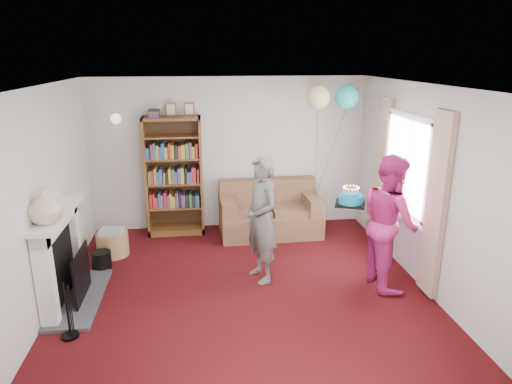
{
  "coord_description": "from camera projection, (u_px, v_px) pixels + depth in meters",
  "views": [
    {
      "loc": [
        -0.5,
        -4.91,
        2.83
      ],
      "look_at": [
        0.21,
        0.6,
        1.15
      ],
      "focal_mm": 32.0,
      "sensor_mm": 36.0,
      "label": 1
    }
  ],
  "objects": [
    {
      "name": "ground",
      "position": [
        245.0,
        297.0,
        5.54
      ],
      "size": [
        5.0,
        5.0,
        0.0
      ],
      "primitive_type": "plane",
      "color": "black",
      "rests_on": "ground"
    },
    {
      "name": "wall_back",
      "position": [
        229.0,
        154.0,
        7.56
      ],
      "size": [
        4.5,
        0.02,
        2.5
      ],
      "primitive_type": "cube",
      "color": "silver",
      "rests_on": "ground"
    },
    {
      "name": "wall_left",
      "position": [
        36.0,
        207.0,
        4.91
      ],
      "size": [
        0.02,
        5.0,
        2.5
      ],
      "primitive_type": "cube",
      "color": "silver",
      "rests_on": "ground"
    },
    {
      "name": "wall_right",
      "position": [
        432.0,
        192.0,
        5.45
      ],
      "size": [
        0.02,
        5.0,
        2.5
      ],
      "primitive_type": "cube",
      "color": "silver",
      "rests_on": "ground"
    },
    {
      "name": "ceiling",
      "position": [
        244.0,
        86.0,
        4.82
      ],
      "size": [
        4.5,
        5.0,
        0.01
      ],
      "primitive_type": "cube",
      "color": "white",
      "rests_on": "wall_back"
    },
    {
      "name": "fireplace",
      "position": [
        66.0,
        261.0,
        5.32
      ],
      "size": [
        0.55,
        1.8,
        1.12
      ],
      "color": "#3F3F42",
      "rests_on": "ground"
    },
    {
      "name": "window_bay",
      "position": [
        406.0,
        183.0,
        6.03
      ],
      "size": [
        0.14,
        2.02,
        2.2
      ],
      "color": "white",
      "rests_on": "ground"
    },
    {
      "name": "wall_sconce",
      "position": [
        116.0,
        119.0,
        7.03
      ],
      "size": [
        0.16,
        0.23,
        0.16
      ],
      "color": "gold",
      "rests_on": "ground"
    },
    {
      "name": "bookcase",
      "position": [
        174.0,
        177.0,
        7.35
      ],
      "size": [
        0.9,
        0.42,
        2.12
      ],
      "color": "#472B14",
      "rests_on": "ground"
    },
    {
      "name": "sofa",
      "position": [
        269.0,
        214.0,
        7.48
      ],
      "size": [
        1.61,
        0.85,
        0.85
      ],
      "rotation": [
        0.0,
        0.0,
        0.03
      ],
      "color": "brown",
      "rests_on": "ground"
    },
    {
      "name": "wicker_basket",
      "position": [
        113.0,
        243.0,
        6.66
      ],
      "size": [
        0.46,
        0.46,
        0.4
      ],
      "rotation": [
        0.0,
        0.0,
        -0.12
      ],
      "color": "#AB7F4F",
      "rests_on": "ground"
    },
    {
      "name": "person_striped",
      "position": [
        262.0,
        220.0,
        5.77
      ],
      "size": [
        0.57,
        0.7,
        1.65
      ],
      "primitive_type": "imported",
      "rotation": [
        0.0,
        0.0,
        -1.24
      ],
      "color": "black",
      "rests_on": "ground"
    },
    {
      "name": "person_magenta",
      "position": [
        390.0,
        222.0,
        5.64
      ],
      "size": [
        0.67,
        0.84,
        1.69
      ],
      "primitive_type": "imported",
      "rotation": [
        0.0,
        0.0,
        1.61
      ],
      "color": "#C32777",
      "rests_on": "ground"
    },
    {
      "name": "birthday_cake",
      "position": [
        351.0,
        199.0,
        5.54
      ],
      "size": [
        0.35,
        0.35,
        0.22
      ],
      "rotation": [
        0.0,
        0.0,
        -0.37
      ],
      "color": "black",
      "rests_on": "ground"
    },
    {
      "name": "balloons",
      "position": [
        333.0,
        97.0,
        6.75
      ],
      "size": [
        0.79,
        0.35,
        1.75
      ],
      "color": "#3F3F3F",
      "rests_on": "ground"
    },
    {
      "name": "mantel_vase",
      "position": [
        44.0,
        205.0,
        4.76
      ],
      "size": [
        0.45,
        0.45,
        0.38
      ],
      "primitive_type": "imported",
      "rotation": [
        0.0,
        0.0,
        -0.27
      ],
      "color": "beige",
      "rests_on": "fireplace"
    }
  ]
}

